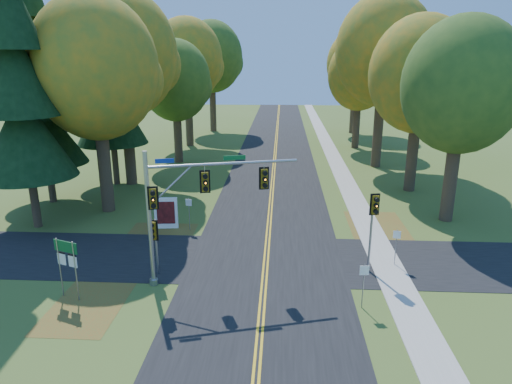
# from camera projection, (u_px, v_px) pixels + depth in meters

# --- Properties ---
(ground) EXTENTS (160.00, 160.00, 0.00)m
(ground) POSITION_uv_depth(u_px,v_px,m) (265.00, 277.00, 22.15)
(ground) COLOR #445A20
(ground) RESTS_ON ground
(road_main) EXTENTS (8.00, 160.00, 0.02)m
(road_main) POSITION_uv_depth(u_px,v_px,m) (265.00, 277.00, 22.14)
(road_main) COLOR black
(road_main) RESTS_ON ground
(road_cross) EXTENTS (60.00, 6.00, 0.02)m
(road_cross) POSITION_uv_depth(u_px,v_px,m) (266.00, 259.00, 24.06)
(road_cross) COLOR black
(road_cross) RESTS_ON ground
(centerline_left) EXTENTS (0.10, 160.00, 0.01)m
(centerline_left) POSITION_uv_depth(u_px,v_px,m) (263.00, 276.00, 22.14)
(centerline_left) COLOR gold
(centerline_left) RESTS_ON road_main
(centerline_right) EXTENTS (0.10, 160.00, 0.01)m
(centerline_right) POSITION_uv_depth(u_px,v_px,m) (267.00, 276.00, 22.13)
(centerline_right) COLOR gold
(centerline_right) RESTS_ON road_main
(sidewalk_east) EXTENTS (1.60, 160.00, 0.06)m
(sidewalk_east) POSITION_uv_depth(u_px,v_px,m) (394.00, 280.00, 21.79)
(sidewalk_east) COLOR #9E998E
(sidewalk_east) RESTS_ON ground
(leaf_patch_w_near) EXTENTS (4.00, 6.00, 0.00)m
(leaf_patch_w_near) POSITION_uv_depth(u_px,v_px,m) (155.00, 242.00, 26.33)
(leaf_patch_w_near) COLOR brown
(leaf_patch_w_near) RESTS_ON ground
(leaf_patch_e) EXTENTS (3.50, 8.00, 0.00)m
(leaf_patch_e) POSITION_uv_depth(u_px,v_px,m) (381.00, 234.00, 27.50)
(leaf_patch_e) COLOR brown
(leaf_patch_e) RESTS_ON ground
(leaf_patch_w_far) EXTENTS (3.00, 5.00, 0.00)m
(leaf_patch_w_far) POSITION_uv_depth(u_px,v_px,m) (89.00, 304.00, 19.69)
(leaf_patch_w_far) COLOR brown
(leaf_patch_w_far) RESTS_ON ground
(tree_w_a) EXTENTS (8.00, 8.00, 14.15)m
(tree_w_a) POSITION_uv_depth(u_px,v_px,m) (97.00, 69.00, 29.00)
(tree_w_a) COLOR #38281C
(tree_w_a) RESTS_ON ground
(tree_e_a) EXTENTS (7.20, 7.20, 12.73)m
(tree_e_a) POSITION_uv_depth(u_px,v_px,m) (463.00, 86.00, 27.44)
(tree_e_a) COLOR #38281C
(tree_e_a) RESTS_ON ground
(tree_w_b) EXTENTS (8.60, 8.60, 15.38)m
(tree_w_b) POSITION_uv_depth(u_px,v_px,m) (123.00, 55.00, 35.38)
(tree_w_b) COLOR #38281C
(tree_w_b) RESTS_ON ground
(tree_e_b) EXTENTS (7.60, 7.60, 13.33)m
(tree_e_b) POSITION_uv_depth(u_px,v_px,m) (421.00, 75.00, 33.87)
(tree_e_b) COLOR #38281C
(tree_e_b) RESTS_ON ground
(tree_w_c) EXTENTS (6.80, 6.80, 11.91)m
(tree_w_c) POSITION_uv_depth(u_px,v_px,m) (176.00, 81.00, 43.78)
(tree_w_c) COLOR #38281C
(tree_w_c) RESTS_ON ground
(tree_e_c) EXTENTS (8.80, 8.80, 15.79)m
(tree_e_c) POSITION_uv_depth(u_px,v_px,m) (385.00, 51.00, 41.18)
(tree_e_c) COLOR #38281C
(tree_e_c) RESTS_ON ground
(tree_w_d) EXTENTS (8.20, 8.20, 14.56)m
(tree_w_d) POSITION_uv_depth(u_px,v_px,m) (187.00, 60.00, 51.61)
(tree_w_d) COLOR #38281C
(tree_w_d) RESTS_ON ground
(tree_e_d) EXTENTS (7.00, 7.00, 12.32)m
(tree_e_d) POSITION_uv_depth(u_px,v_px,m) (360.00, 75.00, 50.69)
(tree_e_d) COLOR #38281C
(tree_e_d) RESTS_ON ground
(tree_w_e) EXTENTS (8.40, 8.40, 14.97)m
(tree_w_e) POSITION_uv_depth(u_px,v_px,m) (212.00, 57.00, 61.88)
(tree_w_e) COLOR #38281C
(tree_w_e) RESTS_ON ground
(tree_e_e) EXTENTS (7.80, 7.80, 13.74)m
(tree_e_e) POSITION_uv_depth(u_px,v_px,m) (357.00, 64.00, 60.58)
(tree_e_e) COLOR #38281C
(tree_e_e) RESTS_ON ground
(pine_a) EXTENTS (5.60, 5.60, 19.48)m
(pine_a) POSITION_uv_depth(u_px,v_px,m) (16.00, 76.00, 26.04)
(pine_a) COLOR #38281C
(pine_a) RESTS_ON ground
(pine_b) EXTENTS (5.60, 5.60, 17.31)m
(pine_b) POSITION_uv_depth(u_px,v_px,m) (38.00, 88.00, 31.19)
(pine_b) COLOR #38281C
(pine_b) RESTS_ON ground
(pine_c) EXTENTS (5.60, 5.60, 20.56)m
(pine_c) POSITION_uv_depth(u_px,v_px,m) (106.00, 64.00, 35.37)
(pine_c) COLOR #38281C
(pine_c) RESTS_ON ground
(traffic_mast) EXTENTS (6.81, 2.27, 6.38)m
(traffic_mast) POSITION_uv_depth(u_px,v_px,m) (187.00, 199.00, 20.56)
(traffic_mast) COLOR #9A9CA3
(traffic_mast) RESTS_ON ground
(east_signal_pole) EXTENTS (0.47, 0.55, 4.11)m
(east_signal_pole) POSITION_uv_depth(u_px,v_px,m) (374.00, 213.00, 21.71)
(east_signal_pole) COLOR gray
(east_signal_pole) RESTS_ON ground
(ped_signal_pole) EXTENTS (0.46, 0.53, 2.92)m
(ped_signal_pole) POSITION_uv_depth(u_px,v_px,m) (154.00, 234.00, 21.64)
(ped_signal_pole) COLOR gray
(ped_signal_pole) RESTS_ON ground
(route_sign_cluster) EXTENTS (1.22, 0.50, 2.77)m
(route_sign_cluster) POSITION_uv_depth(u_px,v_px,m) (67.00, 257.00, 19.70)
(route_sign_cluster) COLOR gray
(route_sign_cluster) RESTS_ON ground
(info_kiosk) EXTENTS (1.44, 0.36, 1.97)m
(info_kiosk) POSITION_uv_depth(u_px,v_px,m) (166.00, 213.00, 28.13)
(info_kiosk) COLOR white
(info_kiosk) RESTS_ON ground
(reg_sign_e_north) EXTENTS (0.37, 0.10, 1.95)m
(reg_sign_e_north) POSITION_uv_depth(u_px,v_px,m) (396.00, 241.00, 23.00)
(reg_sign_e_north) COLOR gray
(reg_sign_e_north) RESTS_ON ground
(reg_sign_e_south) EXTENTS (0.39, 0.07, 2.04)m
(reg_sign_e_south) POSITION_uv_depth(u_px,v_px,m) (364.00, 278.00, 19.05)
(reg_sign_e_south) COLOR gray
(reg_sign_e_south) RESTS_ON ground
(reg_sign_w) EXTENTS (0.38, 0.13, 2.04)m
(reg_sign_w) POSITION_uv_depth(u_px,v_px,m) (189.00, 208.00, 27.74)
(reg_sign_w) COLOR gray
(reg_sign_w) RESTS_ON ground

